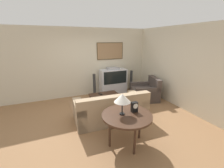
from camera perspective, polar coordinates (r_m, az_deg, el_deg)
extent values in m
plane|color=#8E6642|center=(4.65, -2.66, -12.31)|extent=(12.00, 12.00, 0.00)
cube|color=beige|center=(6.18, -9.73, 8.04)|extent=(12.00, 0.06, 2.70)
cube|color=#4C381E|center=(6.40, -0.72, 12.46)|extent=(1.15, 0.03, 0.69)
cube|color=#93704C|center=(6.38, -0.66, 12.45)|extent=(1.10, 0.01, 0.64)
cube|color=beige|center=(5.62, 23.36, 6.06)|extent=(0.06, 12.00, 2.70)
cube|color=#99704C|center=(5.43, -2.65, -7.78)|extent=(2.37, 1.66, 0.01)
cube|color=silver|center=(6.41, 0.42, -1.65)|extent=(1.10, 0.47, 0.48)
cube|color=silver|center=(6.26, 0.43, 2.95)|extent=(1.10, 0.47, 0.58)
cube|color=black|center=(6.05, 1.32, 2.45)|extent=(0.99, 0.01, 0.51)
cube|color=#9E9EA3|center=(6.19, 0.43, 5.97)|extent=(0.50, 0.26, 0.09)
cube|color=#9E8466|center=(4.44, -0.61, -10.40)|extent=(2.06, 1.02, 0.46)
cube|color=#9E8466|center=(3.95, 1.17, -7.14)|extent=(2.03, 0.30, 0.39)
cube|color=#9E8466|center=(4.75, 9.64, -7.68)|extent=(0.28, 0.95, 0.62)
cube|color=#9E8466|center=(4.22, -12.29, -11.12)|extent=(0.28, 0.95, 0.62)
cube|color=#715F49|center=(4.24, 6.26, -5.84)|extent=(0.36, 0.13, 0.34)
cube|color=#715F49|center=(3.95, -5.75, -7.62)|extent=(0.36, 0.13, 0.34)
cube|color=#473D38|center=(5.96, 12.26, -3.61)|extent=(1.15, 1.15, 0.45)
cube|color=#473D38|center=(5.96, 15.92, 0.47)|extent=(0.43, 0.94, 0.41)
cube|color=#473D38|center=(6.28, 11.19, -1.81)|extent=(0.94, 0.41, 0.59)
cube|color=#473D38|center=(5.60, 13.56, -4.29)|extent=(0.94, 0.41, 0.59)
cube|color=#3D2619|center=(5.31, -2.92, -4.21)|extent=(1.01, 0.60, 0.04)
cylinder|color=#3D2619|center=(5.04, -6.81, -7.87)|extent=(0.04, 0.04, 0.34)
cylinder|color=#3D2619|center=(5.33, 2.67, -6.35)|extent=(0.04, 0.04, 0.34)
cylinder|color=#3D2619|center=(5.48, -8.28, -5.83)|extent=(0.04, 0.04, 0.34)
cylinder|color=#3D2619|center=(5.75, 0.52, -4.55)|extent=(0.04, 0.04, 0.34)
cylinder|color=#3D2619|center=(3.26, 5.70, -11.78)|extent=(1.08, 1.08, 0.04)
cube|color=#3D2619|center=(3.29, 5.67, -12.73)|extent=(0.92, 0.43, 0.08)
cylinder|color=#3D2619|center=(3.36, -0.92, -18.06)|extent=(0.05, 0.05, 0.68)
cylinder|color=#3D2619|center=(3.66, 10.51, -15.17)|extent=(0.05, 0.05, 0.68)
cylinder|color=#3D2619|center=(3.21, 8.66, -20.18)|extent=(0.05, 0.05, 0.68)
cylinder|color=black|center=(3.24, 3.84, -11.24)|extent=(0.11, 0.11, 0.02)
cylinder|color=black|center=(3.15, 3.91, -7.80)|extent=(0.02, 0.02, 0.40)
cone|color=silver|center=(3.09, 3.97, -5.31)|extent=(0.35, 0.35, 0.18)
cube|color=black|center=(3.33, 8.52, -8.67)|extent=(0.14, 0.09, 0.23)
cylinder|color=white|center=(3.28, 8.99, -8.34)|extent=(0.12, 0.01, 0.12)
cube|color=black|center=(5.33, -4.45, -3.80)|extent=(0.11, 0.16, 0.02)
cylinder|color=black|center=(6.17, -6.57, -4.76)|extent=(0.19, 0.19, 0.02)
cylinder|color=#2D2D2D|center=(6.02, -6.71, -0.62)|extent=(0.11, 0.11, 0.95)
cylinder|color=black|center=(6.79, 7.13, -2.76)|extent=(0.19, 0.19, 0.02)
cylinder|color=#2D2D2D|center=(6.65, 7.28, 1.04)|extent=(0.11, 0.11, 0.95)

